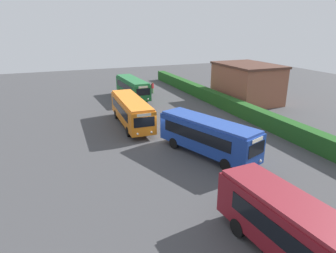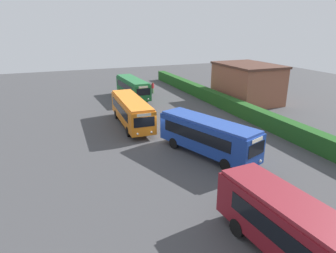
% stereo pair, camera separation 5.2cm
% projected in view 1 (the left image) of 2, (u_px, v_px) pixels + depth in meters
% --- Properties ---
extents(ground_plane, '(102.36, 102.36, 0.00)m').
position_uv_depth(ground_plane, '(156.00, 142.00, 28.73)').
color(ground_plane, '#424244').
extents(bus_green, '(9.82, 2.75, 2.98)m').
position_uv_depth(bus_green, '(132.00, 87.00, 44.83)').
color(bus_green, '#19602D').
rests_on(bus_green, ground_plane).
extents(bus_orange, '(10.47, 2.82, 3.05)m').
position_uv_depth(bus_orange, '(131.00, 110.00, 32.70)').
color(bus_orange, orange).
rests_on(bus_orange, ground_plane).
extents(bus_blue, '(9.70, 5.48, 3.15)m').
position_uv_depth(bus_blue, '(207.00, 135.00, 25.25)').
color(bus_blue, navy).
rests_on(bus_blue, ground_plane).
extents(bus_maroon, '(9.81, 3.09, 3.11)m').
position_uv_depth(bus_maroon, '(302.00, 235.00, 13.37)').
color(bus_maroon, maroon).
rests_on(bus_maroon, ground_plane).
extents(person_left, '(0.47, 0.49, 1.82)m').
position_uv_depth(person_left, '(153.00, 87.00, 48.31)').
color(person_left, '#4C6B47').
rests_on(person_left, ground_plane).
extents(person_center, '(0.52, 0.42, 1.88)m').
position_uv_depth(person_center, '(198.00, 129.00, 29.16)').
color(person_center, maroon).
rests_on(person_center, ground_plane).
extents(hedge_row, '(63.18, 1.28, 1.71)m').
position_uv_depth(hedge_row, '(263.00, 118.00, 32.89)').
color(hedge_row, '#1F521C').
rests_on(hedge_row, ground_plane).
extents(depot_building, '(9.44, 6.80, 5.39)m').
position_uv_depth(depot_building, '(247.00, 83.00, 42.69)').
color(depot_building, brown).
rests_on(depot_building, ground_plane).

